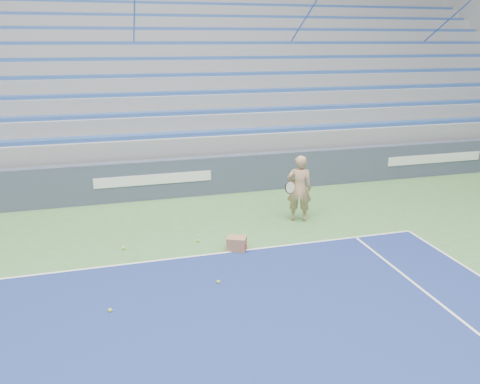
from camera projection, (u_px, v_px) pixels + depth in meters
name	position (u px, v px, depth m)	size (l,w,h in m)	color
sponsor_barrier	(154.00, 180.00, 13.01)	(30.00, 0.32, 1.10)	#3A4358
bleachers	(136.00, 93.00, 17.70)	(31.00, 9.15, 7.30)	gray
tennis_player	(299.00, 188.00, 11.32)	(0.96, 0.91, 1.65)	tan
ball_box	(237.00, 244.00, 9.88)	(0.49, 0.45, 0.30)	#976A49
tennis_ball_0	(218.00, 282.00, 8.55)	(0.07, 0.07, 0.07)	#ADDB2C
tennis_ball_1	(198.00, 241.00, 10.30)	(0.07, 0.07, 0.07)	#ADDB2C
tennis_ball_2	(123.00, 248.00, 9.94)	(0.07, 0.07, 0.07)	#ADDB2C
tennis_ball_3	(110.00, 310.00, 7.64)	(0.07, 0.07, 0.07)	#ADDB2C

